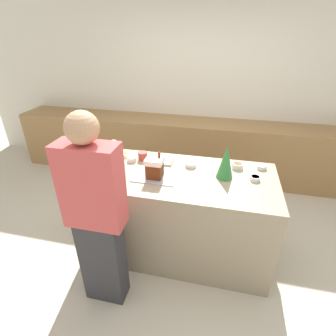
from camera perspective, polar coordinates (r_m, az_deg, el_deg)
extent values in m
plane|color=beige|center=(3.12, 1.96, -16.59)|extent=(12.00, 12.00, 0.00)
cube|color=white|center=(4.34, 7.73, 16.13)|extent=(8.00, 0.05, 2.60)
cube|color=#9E7547|center=(4.30, 6.55, 4.17)|extent=(6.00, 0.60, 0.91)
cube|color=gray|center=(2.81, 2.12, -9.79)|extent=(1.88, 0.90, 0.94)
cube|color=#9E9EA8|center=(2.50, -2.87, -1.96)|extent=(0.41, 0.26, 0.01)
cube|color=#5B2D14|center=(2.46, -2.92, -0.43)|extent=(0.14, 0.14, 0.15)
cube|color=white|center=(2.41, -2.97, 1.60)|extent=(0.16, 0.16, 0.05)
cylinder|color=#5B2D14|center=(2.40, -1.94, 2.90)|extent=(0.02, 0.02, 0.06)
cone|color=#33843D|center=(2.48, 12.47, 1.28)|extent=(0.16, 0.16, 0.33)
cylinder|color=white|center=(2.69, 4.94, 0.73)|extent=(0.11, 0.11, 0.04)
cylinder|color=#4770DB|center=(2.68, 4.96, 1.03)|extent=(0.09, 0.09, 0.01)
cylinder|color=silver|center=(2.74, 14.87, 0.46)|extent=(0.11, 0.11, 0.05)
cylinder|color=brown|center=(2.73, 14.93, 0.83)|extent=(0.09, 0.09, 0.01)
cylinder|color=white|center=(2.81, -7.89, 1.92)|extent=(0.10, 0.10, 0.05)
cylinder|color=#4770DB|center=(2.80, -7.91, 2.25)|extent=(0.08, 0.08, 0.01)
cylinder|color=silver|center=(2.80, 19.72, 0.23)|extent=(0.10, 0.10, 0.04)
cylinder|color=orange|center=(2.80, 19.77, 0.50)|extent=(0.08, 0.08, 0.01)
cylinder|color=white|center=(2.86, -13.25, 1.95)|extent=(0.10, 0.10, 0.05)
cylinder|color=#4770DB|center=(2.86, -13.29, 2.30)|extent=(0.09, 0.09, 0.01)
cylinder|color=white|center=(2.57, 18.43, -2.14)|extent=(0.09, 0.09, 0.04)
cylinder|color=#4770DB|center=(2.57, 18.48, -1.84)|extent=(0.08, 0.08, 0.01)
cylinder|color=white|center=(2.93, -9.79, 2.84)|extent=(0.12, 0.12, 0.04)
cylinder|color=yellow|center=(2.93, -9.82, 3.10)|extent=(0.10, 0.10, 0.01)
cube|color=#CCB78C|center=(2.76, -0.91, 1.37)|extent=(0.18, 0.15, 0.02)
cylinder|color=#B24238|center=(2.82, -5.52, 2.62)|extent=(0.10, 0.10, 0.09)
cube|color=#333338|center=(2.47, -13.83, -18.92)|extent=(0.35, 0.19, 0.85)
cube|color=#CC4C4C|center=(1.99, -16.32, -3.88)|extent=(0.46, 0.21, 0.67)
sphere|color=tan|center=(1.80, -18.25, 8.31)|extent=(0.23, 0.23, 0.23)
cylinder|color=tan|center=(2.10, -14.01, 2.76)|extent=(0.08, 0.46, 0.08)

